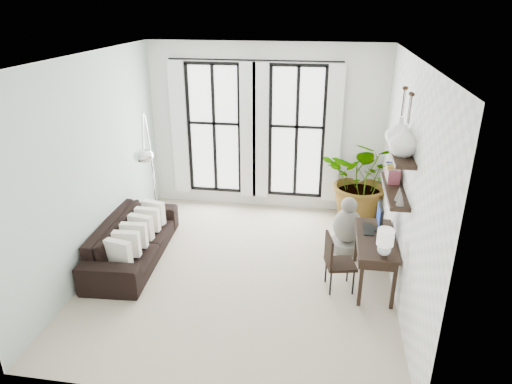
% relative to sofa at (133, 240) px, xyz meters
% --- Properties ---
extents(floor, '(5.00, 5.00, 0.00)m').
position_rel_sofa_xyz_m(floor, '(1.80, -0.11, -0.33)').
color(floor, '#B4A48F').
rests_on(floor, ground).
extents(ceiling, '(5.00, 5.00, 0.00)m').
position_rel_sofa_xyz_m(ceiling, '(1.80, -0.11, 2.87)').
color(ceiling, white).
rests_on(ceiling, wall_back).
extents(wall_left, '(0.00, 5.00, 5.00)m').
position_rel_sofa_xyz_m(wall_left, '(-0.45, -0.11, 1.27)').
color(wall_left, '#AFC3B9').
rests_on(wall_left, floor).
extents(wall_right, '(0.00, 5.00, 5.00)m').
position_rel_sofa_xyz_m(wall_right, '(4.05, -0.11, 1.27)').
color(wall_right, white).
rests_on(wall_right, floor).
extents(wall_back, '(4.50, 0.00, 4.50)m').
position_rel_sofa_xyz_m(wall_back, '(1.80, 2.39, 1.27)').
color(wall_back, white).
rests_on(wall_back, floor).
extents(windows, '(3.26, 0.13, 2.65)m').
position_rel_sofa_xyz_m(windows, '(1.60, 2.32, 1.23)').
color(windows, white).
rests_on(windows, wall_back).
extents(wall_shelves, '(0.25, 1.30, 0.60)m').
position_rel_sofa_xyz_m(wall_shelves, '(3.91, -0.08, 1.39)').
color(wall_shelves, black).
rests_on(wall_shelves, wall_right).
extents(sofa, '(1.04, 2.34, 0.67)m').
position_rel_sofa_xyz_m(sofa, '(0.00, 0.00, 0.00)').
color(sofa, black).
rests_on(sofa, floor).
extents(throw_pillows, '(0.40, 1.52, 0.40)m').
position_rel_sofa_xyz_m(throw_pillows, '(0.10, -0.00, 0.17)').
color(throw_pillows, white).
rests_on(throw_pillows, sofa).
extents(plant, '(1.72, 1.57, 1.64)m').
position_rel_sofa_xyz_m(plant, '(3.70, 2.01, 0.49)').
color(plant, '#2D7228').
rests_on(plant, floor).
extents(desk, '(0.54, 1.27, 1.15)m').
position_rel_sofa_xyz_m(desk, '(3.75, -0.17, 0.37)').
color(desk, black).
rests_on(desk, floor).
extents(desk_chair, '(0.48, 0.48, 0.85)m').
position_rel_sofa_xyz_m(desk_chair, '(3.19, -0.35, 0.15)').
color(desk_chair, black).
rests_on(desk_chair, floor).
extents(arc_lamp, '(0.72, 1.58, 2.26)m').
position_rel_sofa_xyz_m(arc_lamp, '(0.10, 0.68, 1.42)').
color(arc_lamp, silver).
rests_on(arc_lamp, floor).
extents(buddha, '(0.52, 0.52, 0.94)m').
position_rel_sofa_xyz_m(buddha, '(3.39, 0.83, 0.06)').
color(buddha, slate).
rests_on(buddha, floor).
extents(vase_a, '(0.37, 0.37, 0.38)m').
position_rel_sofa_xyz_m(vase_a, '(3.91, -0.37, 1.93)').
color(vase_a, white).
rests_on(vase_a, shelf_upper).
extents(vase_b, '(0.37, 0.37, 0.38)m').
position_rel_sofa_xyz_m(vase_b, '(3.91, 0.03, 1.93)').
color(vase_b, white).
rests_on(vase_b, shelf_upper).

